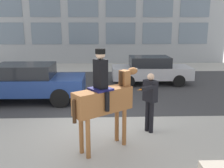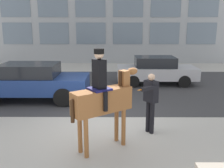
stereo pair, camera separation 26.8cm
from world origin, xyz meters
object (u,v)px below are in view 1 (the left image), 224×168
mounted_horse_lead (104,98)px  street_car_far_lane (151,70)px  pedestrian_bystander (150,98)px  street_car_near_lane (28,82)px

mounted_horse_lead → street_car_far_lane: bearing=35.1°
mounted_horse_lead → pedestrian_bystander: mounted_horse_lead is taller
pedestrian_bystander → street_car_near_lane: bearing=-72.5°
pedestrian_bystander → street_car_near_lane: (-4.41, 3.22, -0.22)m
mounted_horse_lead → street_car_near_lane: bearing=91.1°
mounted_horse_lead → pedestrian_bystander: 1.65m
street_car_near_lane → street_car_far_lane: (5.61, 2.99, -0.07)m
mounted_horse_lead → street_car_far_lane: mounted_horse_lead is taller
mounted_horse_lead → street_car_near_lane: size_ratio=0.56×
mounted_horse_lead → street_car_far_lane: size_ratio=0.62×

